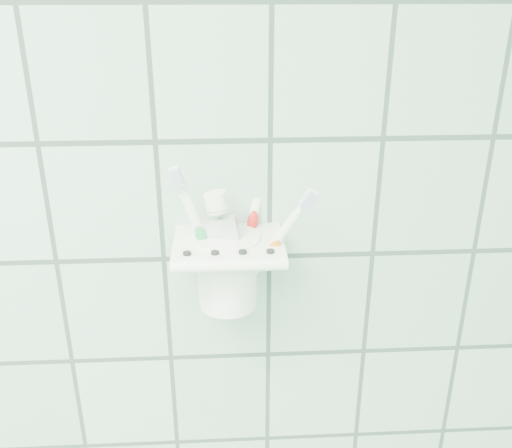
% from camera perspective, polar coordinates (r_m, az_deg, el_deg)
% --- Properties ---
extents(holder_bracket, '(0.13, 0.11, 0.04)m').
position_cam_1_polar(holder_bracket, '(0.69, -2.75, -2.29)').
color(holder_bracket, white).
rests_on(holder_bracket, wall_back).
extents(cup, '(0.08, 0.08, 0.09)m').
position_cam_1_polar(cup, '(0.70, -2.88, -4.39)').
color(cup, white).
rests_on(cup, holder_bracket).
extents(toothbrush_pink, '(0.06, 0.03, 0.18)m').
position_cam_1_polar(toothbrush_pink, '(0.69, -3.18, -0.37)').
color(toothbrush_pink, white).
rests_on(toothbrush_pink, cup).
extents(toothbrush_blue, '(0.05, 0.07, 0.19)m').
position_cam_1_polar(toothbrush_blue, '(0.68, -1.98, -0.39)').
color(toothbrush_blue, white).
rests_on(toothbrush_blue, cup).
extents(toothbrush_orange, '(0.08, 0.05, 0.18)m').
position_cam_1_polar(toothbrush_orange, '(0.68, -2.10, -0.56)').
color(toothbrush_orange, white).
rests_on(toothbrush_orange, cup).
extents(toothpaste_tube, '(0.06, 0.04, 0.15)m').
position_cam_1_polar(toothpaste_tube, '(0.68, -1.90, -1.58)').
color(toothpaste_tube, silver).
rests_on(toothpaste_tube, cup).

